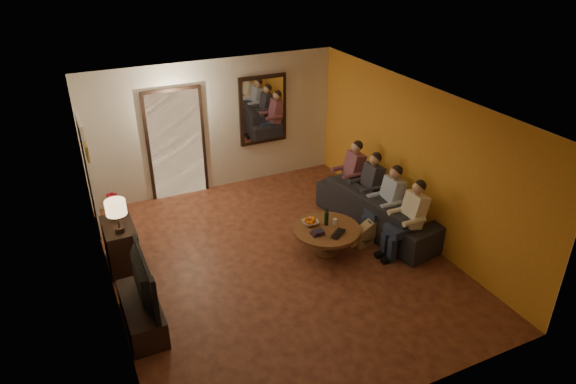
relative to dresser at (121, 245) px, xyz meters
name	(u,v)px	position (x,y,z in m)	size (l,w,h in m)	color
floor	(279,262)	(2.25, -0.98, -0.37)	(5.00, 6.00, 0.01)	#491F13
ceiling	(278,105)	(2.25, -0.98, 2.23)	(5.00, 6.00, 0.01)	white
back_wall	(215,126)	(2.25, 2.02, 0.93)	(5.00, 0.02, 2.60)	beige
front_wall	(400,312)	(2.25, -3.98, 0.93)	(5.00, 0.02, 2.60)	beige
left_wall	(103,227)	(-0.25, -0.98, 0.93)	(0.02, 6.00, 2.60)	beige
right_wall	(415,160)	(4.75, -0.98, 0.93)	(0.02, 6.00, 2.60)	beige
orange_accent	(414,160)	(4.74, -0.98, 0.93)	(0.01, 6.00, 2.60)	orange
kitchen_doorway	(176,145)	(1.45, 2.00, 0.68)	(1.00, 0.06, 2.10)	#FFE0A5
door_trim	(177,145)	(1.45, 1.99, 0.68)	(1.12, 0.04, 2.22)	black
fridge_glimpse	(190,150)	(1.70, 2.01, 0.53)	(0.45, 0.03, 1.70)	silver
mirror_frame	(263,110)	(3.25, 1.98, 1.13)	(1.00, 0.05, 1.40)	black
mirror_glass	(264,110)	(3.25, 1.95, 1.13)	(0.86, 0.02, 1.26)	white
white_door	(90,176)	(-0.21, 1.32, 0.65)	(0.06, 0.85, 2.04)	white
framed_art	(87,152)	(-0.22, 0.32, 1.48)	(0.03, 0.28, 0.24)	#B28C33
art_canvas	(88,152)	(-0.21, 0.32, 1.48)	(0.01, 0.22, 0.18)	brown
dresser	(121,245)	(0.00, 0.00, 0.00)	(0.45, 0.82, 0.73)	black
table_lamp	(117,216)	(0.00, -0.22, 0.64)	(0.30, 0.30, 0.54)	beige
flower_vase	(113,206)	(0.00, 0.22, 0.59)	(0.14, 0.14, 0.44)	#AC1228
tv_stand	(142,313)	(0.00, -1.53, -0.16)	(0.45, 1.20, 0.40)	black
tv	(137,280)	(0.00, -1.53, 0.37)	(0.15, 1.18, 0.68)	black
sofa	(381,208)	(4.34, -0.73, 0.00)	(0.98, 2.51, 0.73)	black
person_a	(410,221)	(4.24, -1.63, 0.23)	(0.60, 0.40, 1.20)	tan
person_b	(388,205)	(4.24, -1.03, 0.23)	(0.60, 0.40, 1.20)	tan
person_c	(368,190)	(4.24, -0.43, 0.23)	(0.60, 0.40, 1.20)	tan
person_d	(350,177)	(4.24, 0.17, 0.23)	(0.60, 0.40, 1.20)	tan
dog	(369,229)	(3.84, -1.12, -0.09)	(0.56, 0.24, 0.56)	#9B7E47
coffee_table	(326,240)	(3.07, -1.04, -0.14)	(1.10, 1.10, 0.45)	brown
bowl	(310,223)	(2.89, -0.82, 0.12)	(0.26, 0.26, 0.06)	white
oranges	(310,219)	(2.89, -0.82, 0.18)	(0.20, 0.20, 0.08)	orange
wine_bottle	(327,216)	(3.12, -0.94, 0.24)	(0.07, 0.07, 0.31)	black
wine_glass	(335,222)	(3.25, -0.99, 0.13)	(0.06, 0.06, 0.10)	silver
book_stack	(317,232)	(2.85, -1.14, 0.12)	(0.20, 0.15, 0.07)	black
laptop	(341,234)	(3.17, -1.32, 0.10)	(0.33, 0.21, 0.03)	black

